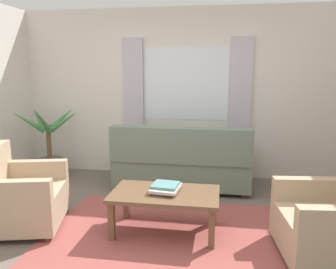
{
  "coord_description": "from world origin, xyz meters",
  "views": [
    {
      "loc": [
        0.58,
        -3.09,
        1.68
      ],
      "look_at": [
        -0.04,
        0.7,
        0.94
      ],
      "focal_mm": 36.46,
      "sensor_mm": 36.0,
      "label": 1
    }
  ],
  "objects_px": {
    "couch": "(182,163)",
    "book_stack_on_table": "(166,188)",
    "coffee_table": "(165,198)",
    "armchair_right": "(336,222)",
    "armchair_left": "(17,196)",
    "potted_plant": "(49,150)"
  },
  "relations": [
    {
      "from": "couch",
      "to": "book_stack_on_table",
      "type": "distance_m",
      "value": 1.36
    },
    {
      "from": "coffee_table",
      "to": "armchair_right",
      "type": "bearing_deg",
      "value": -9.56
    },
    {
      "from": "armchair_left",
      "to": "armchair_right",
      "type": "relative_size",
      "value": 1.1
    },
    {
      "from": "couch",
      "to": "book_stack_on_table",
      "type": "xyz_separation_m",
      "value": [
        -0.01,
        -1.35,
        0.11
      ]
    },
    {
      "from": "potted_plant",
      "to": "armchair_right",
      "type": "bearing_deg",
      "value": -26.31
    },
    {
      "from": "armchair_right",
      "to": "potted_plant",
      "type": "xyz_separation_m",
      "value": [
        -3.67,
        1.82,
        0.08
      ]
    },
    {
      "from": "armchair_right",
      "to": "coffee_table",
      "type": "xyz_separation_m",
      "value": [
        -1.57,
        0.26,
        0.03
      ]
    },
    {
      "from": "coffee_table",
      "to": "couch",
      "type": "bearing_deg",
      "value": 89.63
    },
    {
      "from": "couch",
      "to": "coffee_table",
      "type": "relative_size",
      "value": 1.73
    },
    {
      "from": "armchair_right",
      "to": "potted_plant",
      "type": "relative_size",
      "value": 0.77
    },
    {
      "from": "couch",
      "to": "armchair_left",
      "type": "relative_size",
      "value": 1.87
    },
    {
      "from": "coffee_table",
      "to": "book_stack_on_table",
      "type": "relative_size",
      "value": 3.06
    },
    {
      "from": "armchair_right",
      "to": "potted_plant",
      "type": "distance_m",
      "value": 4.1
    },
    {
      "from": "armchair_right",
      "to": "book_stack_on_table",
      "type": "bearing_deg",
      "value": -106.85
    },
    {
      "from": "armchair_right",
      "to": "coffee_table",
      "type": "bearing_deg",
      "value": -105.81
    },
    {
      "from": "potted_plant",
      "to": "armchair_left",
      "type": "bearing_deg",
      "value": -72.8
    },
    {
      "from": "armchair_left",
      "to": "coffee_table",
      "type": "xyz_separation_m",
      "value": [
        1.58,
        0.13,
        0.03
      ]
    },
    {
      "from": "armchair_left",
      "to": "book_stack_on_table",
      "type": "distance_m",
      "value": 1.6
    },
    {
      "from": "potted_plant",
      "to": "book_stack_on_table",
      "type": "bearing_deg",
      "value": -35.88
    },
    {
      "from": "armchair_left",
      "to": "coffee_table",
      "type": "bearing_deg",
      "value": -99.47
    },
    {
      "from": "couch",
      "to": "potted_plant",
      "type": "bearing_deg",
      "value": -4.56
    },
    {
      "from": "armchair_left",
      "to": "coffee_table",
      "type": "distance_m",
      "value": 1.59
    }
  ]
}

